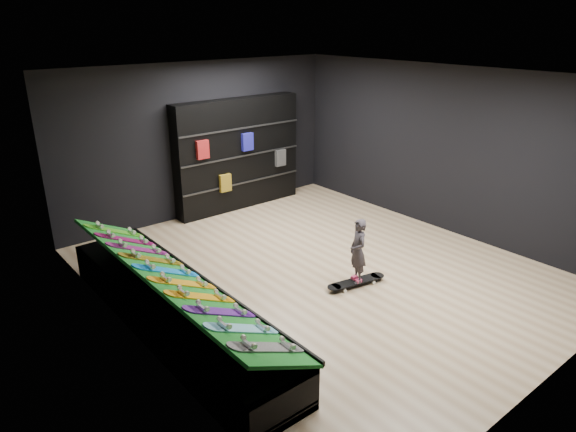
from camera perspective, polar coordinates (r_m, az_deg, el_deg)
floor at (r=8.17m, az=3.62°, el=-6.14°), size 6.00×7.00×0.01m
ceiling at (r=7.31m, az=4.18°, el=15.27°), size 6.00×7.00×0.01m
wall_back at (r=10.35m, az=-9.60°, el=8.33°), size 6.00×0.02×3.00m
wall_front at (r=5.76m, az=28.45°, el=-4.47°), size 6.00×0.02×3.00m
wall_left at (r=6.07m, az=-17.31°, el=-1.51°), size 0.02×7.00×3.00m
wall_right at (r=9.84m, az=16.86°, el=7.06°), size 0.02×7.00×3.00m
display_rack at (r=6.78m, az=-12.62°, el=-10.39°), size 0.90×4.50×0.50m
turf_ramp at (r=6.58m, az=-12.55°, el=-6.82°), size 0.92×4.50×0.46m
back_shelving at (r=10.65m, az=-5.59°, el=6.85°), size 2.83×0.33×2.26m
floor_skateboard at (r=7.78m, az=7.58°, el=-7.40°), size 1.00×0.41×0.09m
child at (r=7.63m, az=7.70°, el=-5.17°), size 0.23×0.27×0.59m
display_board_0 at (r=5.17m, az=-2.34°, el=-14.36°), size 0.93×0.22×0.50m
display_board_1 at (r=5.45m, az=-5.08°, el=-12.33°), size 0.93×0.22×0.50m
display_board_2 at (r=5.76m, az=-7.51°, el=-10.48°), size 0.93×0.22×0.50m
display_board_3 at (r=6.07m, az=-9.67°, el=-8.81°), size 0.93×0.22×0.50m
display_board_4 at (r=6.40m, az=-11.59°, el=-7.29°), size 0.93×0.22×0.50m
display_board_5 at (r=6.74m, az=-13.31°, el=-5.91°), size 0.93×0.22×0.50m
display_board_6 at (r=7.09m, az=-14.85°, el=-4.67°), size 0.93×0.22×0.50m
display_board_7 at (r=7.44m, az=-16.25°, el=-3.54°), size 0.93×0.22×0.50m
display_board_8 at (r=7.81m, az=-17.51°, el=-2.51°), size 0.93×0.22×0.50m
display_board_9 at (r=8.18m, az=-18.66°, el=-1.57°), size 0.93×0.22×0.50m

